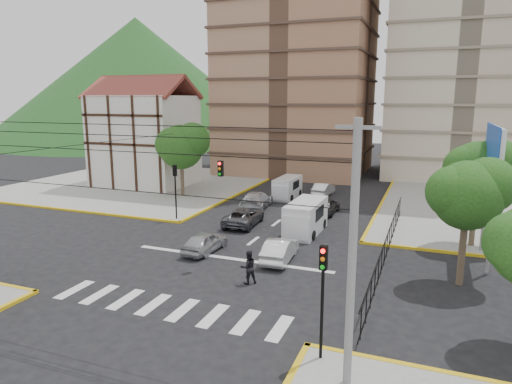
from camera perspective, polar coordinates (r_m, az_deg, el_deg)
The scene contains 24 objects.
ground at distance 27.50m, azimuth -4.24°, elevation -9.08°, with size 160.00×160.00×0.00m, color black.
sidewalk_nw at distance 54.12m, azimuth -14.33°, elevation 1.01°, with size 26.00×26.00×0.15m, color gray.
crosswalk_stripes at distance 22.68m, azimuth -10.96°, elevation -13.95°, with size 12.00×2.40×0.01m, color silver.
stop_line at distance 28.52m, azimuth -3.20°, elevation -8.29°, with size 13.00×0.40×0.01m, color silver.
tudor_building at distance 52.86m, azimuth -13.72°, elevation 6.47°, with size 10.80×8.05×12.23m.
distant_hill at distance 114.36m, azimuth -14.51°, elevation 13.43°, with size 70.00×70.00×28.00m, color #1E4E1A.
park_fence at distance 29.41m, azimuth 15.97°, elevation -8.12°, with size 0.10×22.50×1.66m, color black, non-canonical shape.
billboard at distance 29.59m, azimuth 27.48°, elevation 3.10°, with size 0.36×6.20×8.10m.
tree_park_a at distance 25.69m, azimuth 25.13°, elevation -0.03°, with size 4.41×3.60×6.83m.
tree_park_c at distance 32.61m, azimuth 26.21°, elevation 2.72°, with size 4.65×3.80×7.25m.
tree_tudor at distance 45.70m, azimuth -9.23°, elevation 5.84°, with size 5.39×4.40×7.43m.
traffic_light_se at distance 17.07m, azimuth 8.35°, elevation -11.26°, with size 0.28×0.22×4.40m.
traffic_light_nw at distance 36.92m, azimuth -10.06°, elevation 1.16°, with size 0.28×0.22×4.40m.
traffic_light_hanging at distance 24.21m, azimuth -6.52°, elevation 2.50°, with size 18.00×9.12×0.92m.
utility_pole_se at distance 15.17m, azimuth 11.95°, elevation -7.67°, with size 1.40×0.28×9.00m.
van_right_lane at distance 33.40m, azimuth 6.12°, elevation -3.31°, with size 2.19×5.23×2.34m.
van_left_lane at distance 45.18m, azimuth 3.86°, elevation 0.47°, with size 1.92×4.52×2.02m.
car_silver_front_left at distance 29.65m, azimuth -6.42°, elevation -6.22°, with size 1.57×3.89×1.33m, color #AFAFB3.
car_white_front_right at distance 27.99m, azimuth 3.01°, elevation -7.19°, with size 1.46×4.19×1.38m, color white.
car_grey_mid_left at distance 35.58m, azimuth -1.54°, elevation -3.09°, with size 2.24×4.85×1.35m, color #4F5056.
car_silver_rear_left at distance 40.95m, azimuth 0.04°, elevation -0.99°, with size 2.12×5.22×1.52m, color #B3B3B8.
car_darkgrey_mid_right at distance 39.45m, azimuth 8.78°, elevation -1.70°, with size 1.67×4.14×1.41m, color #29292B.
car_white_rear_right at distance 46.77m, azimuth 8.41°, elevation 0.35°, with size 1.40×4.01×1.32m, color silver.
pedestrian_crosswalk at distance 24.56m, azimuth -0.96°, elevation -9.37°, with size 0.89×0.69×1.82m, color black.
Camera 1 is at (11.18, -23.17, 9.72)m, focal length 32.00 mm.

